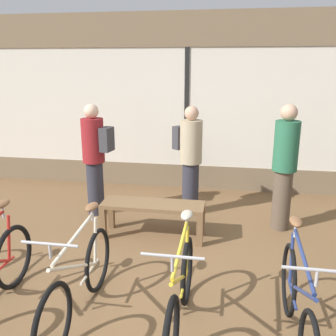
% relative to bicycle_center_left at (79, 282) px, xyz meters
% --- Properties ---
extents(ground_plane, '(24.00, 24.00, 0.00)m').
position_rel_bicycle_center_left_xyz_m(ground_plane, '(0.50, 0.43, -0.38)').
color(ground_plane, brown).
extents(shop_back_wall, '(12.00, 0.08, 3.20)m').
position_rel_bicycle_center_left_xyz_m(shop_back_wall, '(0.50, 4.01, 1.26)').
color(shop_back_wall, '#7A664C').
rests_on(shop_back_wall, ground_plane).
extents(bicycle_center_left, '(0.46, 1.69, 1.01)m').
position_rel_bicycle_center_left_xyz_m(bicycle_center_left, '(0.00, 0.00, 0.00)').
color(bicycle_center_left, black).
rests_on(bicycle_center_left, ground_plane).
extents(bicycle_center_right, '(0.46, 1.67, 1.02)m').
position_rel_bicycle_center_left_xyz_m(bicycle_center_right, '(0.95, -0.04, -0.00)').
color(bicycle_center_right, black).
rests_on(bicycle_center_right, ground_plane).
extents(bicycle_right, '(0.46, 1.71, 1.03)m').
position_rel_bicycle_center_left_xyz_m(bicycle_right, '(1.93, -0.06, 0.01)').
color(bicycle_right, black).
rests_on(bicycle_right, ground_plane).
extents(display_bench, '(1.40, 0.44, 0.49)m').
position_rel_bicycle_center_left_xyz_m(display_bench, '(0.32, 1.81, 0.02)').
color(display_bench, brown).
rests_on(display_bench, ground_plane).
extents(customer_near_rack, '(0.52, 0.39, 1.74)m').
position_rel_bicycle_center_left_xyz_m(customer_near_rack, '(-0.74, 2.47, 0.57)').
color(customer_near_rack, '#2D2D38').
rests_on(customer_near_rack, ground_plane).
extents(customer_by_window, '(0.35, 0.35, 1.80)m').
position_rel_bicycle_center_left_xyz_m(customer_by_window, '(2.08, 2.38, 0.58)').
color(customer_by_window, brown).
rests_on(customer_by_window, ground_plane).
extents(customer_near_bench, '(0.55, 0.53, 1.71)m').
position_rel_bicycle_center_left_xyz_m(customer_near_bench, '(0.71, 2.74, 0.55)').
color(customer_near_bench, '#2D2D38').
rests_on(customer_near_bench, ground_plane).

